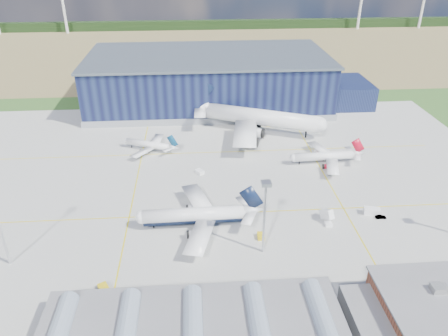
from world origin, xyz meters
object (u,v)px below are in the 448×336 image
(airliner_navy, at_px, (194,208))
(airliner_widebody, at_px, (261,109))
(gse_cart_b, at_px, (200,172))
(gse_van_c, at_px, (372,211))
(gse_tug_b, at_px, (261,236))
(car_b, at_px, (381,217))
(gse_tug_c, at_px, (269,124))
(light_mast_center, at_px, (265,206))
(gse_van_a, at_px, (419,274))
(gse_tug_a, at_px, (104,289))
(airstair, at_px, (326,217))
(hangar, at_px, (214,82))
(airliner_red, at_px, (324,152))
(airliner_regional, at_px, (148,141))
(gse_cart_a, at_px, (317,152))

(airliner_navy, height_order, airliner_widebody, airliner_widebody)
(gse_cart_b, xyz_separation_m, gse_van_c, (54.65, -31.40, 0.47))
(gse_tug_b, xyz_separation_m, gse_cart_b, (-17.17, 41.06, 0.06))
(airliner_navy, xyz_separation_m, car_b, (59.21, -0.41, -5.97))
(gse_tug_c, distance_m, car_b, 81.76)
(light_mast_center, height_order, gse_tug_c, light_mast_center)
(airliner_navy, bearing_deg, airliner_widebody, -114.66)
(airliner_widebody, bearing_deg, gse_van_a, -50.47)
(gse_van_a, bearing_deg, gse_cart_b, 71.90)
(airliner_navy, relative_size, gse_tug_a, 11.06)
(gse_cart_b, distance_m, gse_van_c, 63.03)
(airliner_widebody, distance_m, gse_tug_b, 80.22)
(gse_tug_c, relative_size, airstair, 0.74)
(airstair, bearing_deg, gse_tug_b, 176.99)
(hangar, distance_m, airstair, 115.60)
(airliner_red, distance_m, airliner_widebody, 38.96)
(airliner_navy, bearing_deg, airliner_regional, -72.52)
(airliner_regional, height_order, gse_van_a, airliner_regional)
(gse_tug_c, height_order, gse_van_c, gse_van_c)
(airliner_regional, bearing_deg, airstair, 159.92)
(gse_tug_c, bearing_deg, gse_van_a, -58.16)
(airliner_regional, height_order, car_b, airliner_regional)
(hangar, height_order, light_mast_center, hangar)
(car_b, bearing_deg, airliner_widebody, 22.75)
(airliner_widebody, xyz_separation_m, gse_tug_a, (-54.57, -97.57, -10.02))
(gse_cart_a, relative_size, gse_van_c, 0.67)
(gse_tug_b, distance_m, gse_cart_a, 62.98)
(airliner_widebody, xyz_separation_m, car_b, (27.93, -71.52, -10.21))
(light_mast_center, relative_size, gse_tug_b, 7.48)
(airliner_regional, bearing_deg, gse_tug_b, 143.99)
(gse_van_a, bearing_deg, car_b, 28.09)
(car_b, bearing_deg, airliner_regional, 55.81)
(airliner_regional, xyz_separation_m, airstair, (59.81, -55.55, -2.61))
(gse_tug_a, bearing_deg, gse_van_a, -28.87)
(airliner_navy, distance_m, gse_tug_a, 35.71)
(gse_tug_c, relative_size, car_b, 1.05)
(gse_tug_a, bearing_deg, hangar, 47.35)
(gse_cart_b, xyz_separation_m, car_b, (56.74, -33.86, -0.16))
(airstair, bearing_deg, airliner_navy, 158.17)
(airliner_regional, relative_size, gse_tug_a, 7.04)
(airliner_regional, distance_m, gse_tug_c, 59.49)
(gse_tug_a, distance_m, gse_cart_a, 104.51)
(gse_van_c, bearing_deg, gse_tug_b, 118.91)
(hangar, relative_size, airliner_regional, 5.68)
(airstair, bearing_deg, car_b, -21.23)
(gse_cart_a, bearing_deg, gse_cart_b, -142.42)
(airliner_regional, relative_size, gse_tug_c, 7.09)
(hangar, height_order, gse_van_a, hangar)
(airstair, bearing_deg, airliner_red, 54.62)
(gse_tug_a, relative_size, gse_tug_b, 1.18)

